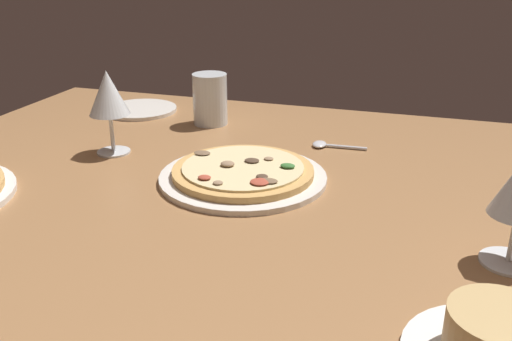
% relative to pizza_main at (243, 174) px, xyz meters
% --- Properties ---
extents(dining_table, '(1.50, 1.10, 0.04)m').
position_rel_pizza_main_xyz_m(dining_table, '(-0.06, 0.04, -0.03)').
color(dining_table, '#996B42').
rests_on(dining_table, ground).
extents(pizza_main, '(0.29, 0.29, 0.03)m').
position_rel_pizza_main_xyz_m(pizza_main, '(0.00, 0.00, 0.00)').
color(pizza_main, silver).
rests_on(pizza_main, dining_table).
extents(wine_glass_far, '(0.08, 0.08, 0.17)m').
position_rel_pizza_main_xyz_m(wine_glass_far, '(0.29, -0.05, 0.10)').
color(wine_glass_far, silver).
rests_on(wine_glass_far, dining_table).
extents(water_glass, '(0.08, 0.08, 0.12)m').
position_rel_pizza_main_xyz_m(water_glass, '(0.18, -0.29, 0.04)').
color(water_glass, silver).
rests_on(water_glass, dining_table).
extents(side_plate, '(0.18, 0.18, 0.01)m').
position_rel_pizza_main_xyz_m(side_plate, '(0.38, -0.34, -0.01)').
color(side_plate, silver).
rests_on(side_plate, dining_table).
extents(spoon, '(0.11, 0.04, 0.01)m').
position_rel_pizza_main_xyz_m(spoon, '(-0.11, -0.21, -0.01)').
color(spoon, silver).
rests_on(spoon, dining_table).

